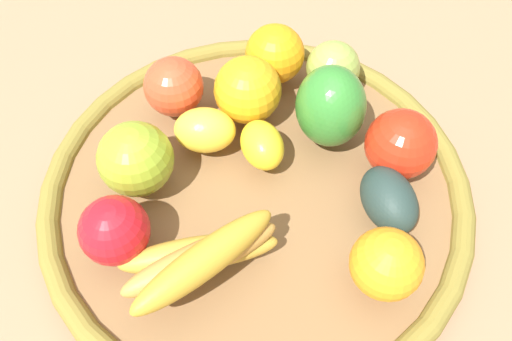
{
  "coord_description": "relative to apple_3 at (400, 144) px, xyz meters",
  "views": [
    {
      "loc": [
        -0.3,
        -0.12,
        0.51
      ],
      "look_at": [
        0.0,
        0.0,
        0.06
      ],
      "focal_mm": 36.68,
      "sensor_mm": 36.0,
      "label": 1
    }
  ],
  "objects": [
    {
      "name": "ground_plane",
      "position": [
        -0.08,
        0.13,
        -0.08
      ],
      "size": [
        2.4,
        2.4,
        0.0
      ],
      "primitive_type": "plane",
      "color": "#966E50",
      "rests_on": "ground"
    },
    {
      "name": "basket",
      "position": [
        -0.08,
        0.13,
        -0.06
      ],
      "size": [
        0.47,
        0.47,
        0.04
      ],
      "color": "brown",
      "rests_on": "ground_plane"
    },
    {
      "name": "apple_3",
      "position": [
        0.0,
        0.0,
        0.0
      ],
      "size": [
        0.11,
        0.11,
        0.08
      ],
      "primitive_type": "sphere",
      "rotation": [
        0.0,
        0.0,
        5.55
      ],
      "color": "red",
      "rests_on": "basket"
    },
    {
      "name": "lemon_1",
      "position": [
        -0.04,
        0.14,
        -0.01
      ],
      "size": [
        0.08,
        0.08,
        0.05
      ],
      "primitive_type": "ellipsoid",
      "rotation": [
        0.0,
        0.0,
        0.73
      ],
      "color": "yellow",
      "rests_on": "basket"
    },
    {
      "name": "orange_2",
      "position": [
        -0.14,
        -0.02,
        -0.0
      ],
      "size": [
        0.09,
        0.09,
        0.07
      ],
      "primitive_type": "sphere",
      "rotation": [
        0.0,
        0.0,
        5.07
      ],
      "color": "orange",
      "rests_on": "basket"
    },
    {
      "name": "apple_2",
      "position": [
        -0.12,
        0.25,
        0.0
      ],
      "size": [
        0.09,
        0.09,
        0.08
      ],
      "primitive_type": "sphere",
      "rotation": [
        0.0,
        0.0,
        3.35
      ],
      "color": "#89A628",
      "rests_on": "basket"
    },
    {
      "name": "banana_bunch",
      "position": [
        -0.19,
        0.14,
        -0.01
      ],
      "size": [
        0.15,
        0.15,
        0.06
      ],
      "color": "gold",
      "rests_on": "basket"
    },
    {
      "name": "orange_1",
      "position": [
        0.08,
        0.17,
        -0.0
      ],
      "size": [
        0.1,
        0.1,
        0.07
      ],
      "primitive_type": "sphere",
      "rotation": [
        0.0,
        0.0,
        4.01
      ],
      "color": "orange",
      "rests_on": "basket"
    },
    {
      "name": "bell_pepper",
      "position": [
        0.02,
        0.08,
        0.01
      ],
      "size": [
        0.11,
        0.11,
        0.1
      ],
      "primitive_type": "ellipsoid",
      "rotation": [
        0.0,
        0.0,
        3.72
      ],
      "color": "#317B2D",
      "rests_on": "basket"
    },
    {
      "name": "apple_1",
      "position": [
        -0.01,
        0.26,
        -0.0
      ],
      "size": [
        0.07,
        0.07,
        0.07
      ],
      "primitive_type": "sphere",
      "rotation": [
        0.0,
        0.0,
        1.61
      ],
      "color": "#D54629",
      "rests_on": "basket"
    },
    {
      "name": "orange_0",
      "position": [
        0.01,
        0.18,
        0.0
      ],
      "size": [
        0.08,
        0.08,
        0.08
      ],
      "primitive_type": "sphere",
      "rotation": [
        0.0,
        0.0,
        4.65
      ],
      "color": "orange",
      "rests_on": "basket"
    },
    {
      "name": "apple_0",
      "position": [
        -0.2,
        0.23,
        -0.0
      ],
      "size": [
        0.09,
        0.09,
        0.07
      ],
      "primitive_type": "sphere",
      "rotation": [
        0.0,
        0.0,
        2.73
      ],
      "color": "red",
      "rests_on": "basket"
    },
    {
      "name": "avocado",
      "position": [
        -0.06,
        -0.0,
        -0.01
      ],
      "size": [
        0.09,
        0.09,
        0.05
      ],
      "primitive_type": "ellipsoid",
      "rotation": [
        0.0,
        0.0,
        0.69
      ],
      "color": "#233632",
      "rests_on": "basket"
    },
    {
      "name": "apple_4",
      "position": [
        0.09,
        0.1,
        -0.01
      ],
      "size": [
        0.09,
        0.09,
        0.06
      ],
      "primitive_type": "sphere",
      "rotation": [
        0.0,
        0.0,
        5.57
      ],
      "color": "#88A244",
      "rests_on": "basket"
    },
    {
      "name": "lemon_0",
      "position": [
        -0.05,
        0.21,
        -0.01
      ],
      "size": [
        0.07,
        0.08,
        0.05
      ],
      "primitive_type": "ellipsoid",
      "rotation": [
        0.0,
        0.0,
        5.05
      ],
      "color": "yellow",
      "rests_on": "basket"
    }
  ]
}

